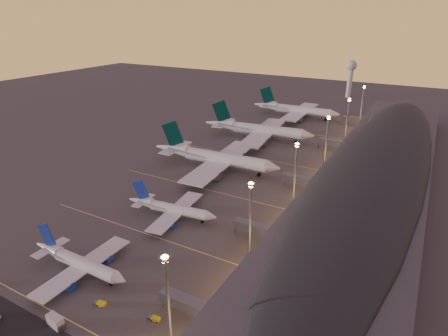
{
  "coord_description": "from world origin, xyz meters",
  "views": [
    {
      "loc": [
        76.51,
        -88.25,
        70.34
      ],
      "look_at": [
        2.0,
        45.0,
        7.0
      ],
      "focal_mm": 30.0,
      "sensor_mm": 36.0,
      "label": 1
    }
  ],
  "objects_px": {
    "airliner_wide_near": "(214,158)",
    "baggage_tug_b": "(154,319)",
    "radar_tower": "(351,73)",
    "baggage_tug_a": "(100,303)",
    "airliner_narrow_north": "(171,209)",
    "catering_truck_a": "(56,322)",
    "airliner_wide_mid": "(258,130)",
    "airliner_wide_far": "(295,110)",
    "airliner_narrow_south": "(79,262)"
  },
  "relations": [
    {
      "from": "airliner_wide_near",
      "to": "baggage_tug_a",
      "type": "height_order",
      "value": "airliner_wide_near"
    },
    {
      "from": "airliner_narrow_north",
      "to": "radar_tower",
      "type": "distance_m",
      "value": 252.09
    },
    {
      "from": "airliner_wide_near",
      "to": "airliner_wide_mid",
      "type": "distance_m",
      "value": 53.14
    },
    {
      "from": "airliner_wide_near",
      "to": "radar_tower",
      "type": "relative_size",
      "value": 2.06
    },
    {
      "from": "airliner_narrow_north",
      "to": "radar_tower",
      "type": "relative_size",
      "value": 1.12
    },
    {
      "from": "airliner_wide_far",
      "to": "baggage_tug_a",
      "type": "bearing_deg",
      "value": -85.83
    },
    {
      "from": "airliner_narrow_north",
      "to": "baggage_tug_b",
      "type": "relative_size",
      "value": 10.98
    },
    {
      "from": "airliner_narrow_north",
      "to": "catering_truck_a",
      "type": "distance_m",
      "value": 57.09
    },
    {
      "from": "airliner_narrow_south",
      "to": "airliner_wide_mid",
      "type": "xyz_separation_m",
      "value": [
        -7.04,
        140.9,
        2.27
      ]
    },
    {
      "from": "airliner_narrow_north",
      "to": "radar_tower",
      "type": "bearing_deg",
      "value": 80.38
    },
    {
      "from": "airliner_wide_far",
      "to": "radar_tower",
      "type": "xyz_separation_m",
      "value": [
        18.57,
        89.47,
        16.57
      ]
    },
    {
      "from": "baggage_tug_b",
      "to": "catering_truck_a",
      "type": "bearing_deg",
      "value": -153.73
    },
    {
      "from": "airliner_wide_far",
      "to": "baggage_tug_a",
      "type": "relative_size",
      "value": 17.79
    },
    {
      "from": "radar_tower",
      "to": "airliner_narrow_north",
      "type": "bearing_deg",
      "value": -92.32
    },
    {
      "from": "airliner_wide_mid",
      "to": "radar_tower",
      "type": "xyz_separation_m",
      "value": [
        21.39,
        149.53,
        16.28
      ]
    },
    {
      "from": "airliner_wide_far",
      "to": "radar_tower",
      "type": "height_order",
      "value": "radar_tower"
    },
    {
      "from": "airliner_narrow_south",
      "to": "airliner_wide_far",
      "type": "bearing_deg",
      "value": 90.79
    },
    {
      "from": "airliner_narrow_south",
      "to": "baggage_tug_a",
      "type": "xyz_separation_m",
      "value": [
        15.42,
        -6.99,
        -2.86
      ]
    },
    {
      "from": "airliner_wide_mid",
      "to": "baggage_tug_a",
      "type": "bearing_deg",
      "value": -87.94
    },
    {
      "from": "airliner_wide_mid",
      "to": "baggage_tug_b",
      "type": "height_order",
      "value": "airliner_wide_mid"
    },
    {
      "from": "airliner_wide_mid",
      "to": "baggage_tug_b",
      "type": "xyz_separation_m",
      "value": [
        38.07,
        -145.06,
        -5.16
      ]
    },
    {
      "from": "radar_tower",
      "to": "baggage_tug_a",
      "type": "height_order",
      "value": "radar_tower"
    },
    {
      "from": "airliner_narrow_south",
      "to": "baggage_tug_a",
      "type": "distance_m",
      "value": 17.17
    },
    {
      "from": "airliner_wide_near",
      "to": "baggage_tug_b",
      "type": "height_order",
      "value": "airliner_wide_near"
    },
    {
      "from": "airliner_wide_mid",
      "to": "radar_tower",
      "type": "bearing_deg",
      "value": 75.29
    },
    {
      "from": "baggage_tug_a",
      "to": "catering_truck_a",
      "type": "height_order",
      "value": "catering_truck_a"
    },
    {
      "from": "airliner_wide_near",
      "to": "airliner_wide_mid",
      "type": "xyz_separation_m",
      "value": [
        -1.14,
        53.13,
        0.08
      ]
    },
    {
      "from": "airliner_wide_far",
      "to": "radar_tower",
      "type": "relative_size",
      "value": 1.98
    },
    {
      "from": "airliner_narrow_north",
      "to": "baggage_tug_a",
      "type": "bearing_deg",
      "value": -83.62
    },
    {
      "from": "airliner_wide_far",
      "to": "baggage_tug_b",
      "type": "distance_m",
      "value": 208.19
    },
    {
      "from": "radar_tower",
      "to": "baggage_tug_a",
      "type": "relative_size",
      "value": 9.0
    },
    {
      "from": "airliner_narrow_north",
      "to": "baggage_tug_a",
      "type": "relative_size",
      "value": 10.09
    },
    {
      "from": "airliner_wide_far",
      "to": "airliner_wide_near",
      "type": "bearing_deg",
      "value": -92.07
    },
    {
      "from": "catering_truck_a",
      "to": "baggage_tug_b",
      "type": "bearing_deg",
      "value": 41.09
    },
    {
      "from": "airliner_narrow_south",
      "to": "airliner_wide_mid",
      "type": "bearing_deg",
      "value": 92.45
    },
    {
      "from": "airliner_wide_near",
      "to": "radar_tower",
      "type": "xyz_separation_m",
      "value": [
        20.25,
        202.66,
        16.36
      ]
    },
    {
      "from": "airliner_wide_far",
      "to": "baggage_tug_b",
      "type": "relative_size",
      "value": 19.35
    },
    {
      "from": "baggage_tug_b",
      "to": "baggage_tug_a",
      "type": "bearing_deg",
      "value": -177.77
    },
    {
      "from": "catering_truck_a",
      "to": "radar_tower",
      "type": "bearing_deg",
      "value": 96.3
    },
    {
      "from": "airliner_narrow_south",
      "to": "airliner_narrow_north",
      "type": "distance_m",
      "value": 39.45
    },
    {
      "from": "airliner_narrow_north",
      "to": "baggage_tug_a",
      "type": "height_order",
      "value": "airliner_narrow_north"
    },
    {
      "from": "airliner_narrow_south",
      "to": "airliner_wide_mid",
      "type": "height_order",
      "value": "airliner_wide_mid"
    },
    {
      "from": "airliner_wide_mid",
      "to": "catering_truck_a",
      "type": "bearing_deg",
      "value": -89.81
    },
    {
      "from": "airliner_narrow_south",
      "to": "catering_truck_a",
      "type": "relative_size",
      "value": 6.63
    },
    {
      "from": "airliner_wide_mid",
      "to": "airliner_wide_far",
      "type": "bearing_deg",
      "value": 80.73
    },
    {
      "from": "catering_truck_a",
      "to": "airliner_narrow_south",
      "type": "bearing_deg",
      "value": 130.89
    },
    {
      "from": "airliner_narrow_south",
      "to": "radar_tower",
      "type": "relative_size",
      "value": 1.1
    },
    {
      "from": "airliner_narrow_north",
      "to": "radar_tower",
      "type": "height_order",
      "value": "radar_tower"
    },
    {
      "from": "radar_tower",
      "to": "baggage_tug_b",
      "type": "relative_size",
      "value": 9.79
    },
    {
      "from": "airliner_narrow_north",
      "to": "baggage_tug_b",
      "type": "bearing_deg",
      "value": -65.52
    }
  ]
}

